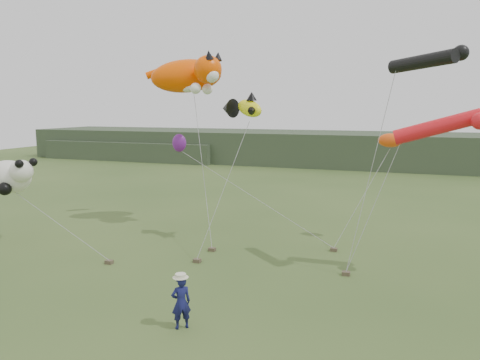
{
  "coord_description": "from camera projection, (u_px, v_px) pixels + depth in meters",
  "views": [
    {
      "loc": [
        5.93,
        -14.65,
        7.09
      ],
      "look_at": [
        -0.48,
        3.0,
        4.18
      ],
      "focal_mm": 35.0,
      "sensor_mm": 36.0,
      "label": 1
    }
  ],
  "objects": [
    {
      "name": "headland",
      "position": [
        333.0,
        149.0,
        58.96
      ],
      "size": [
        90.0,
        13.0,
        4.0
      ],
      "color": "#2D3D28",
      "rests_on": "ground"
    },
    {
      "name": "sandbag_anchors",
      "position": [
        239.0,
        258.0,
        21.93
      ],
      "size": [
        10.76,
        5.69,
        0.17
      ],
      "color": "brown",
      "rests_on": "ground"
    },
    {
      "name": "cat_kite",
      "position": [
        191.0,
        75.0,
        27.13
      ],
      "size": [
        5.61,
        4.04,
        2.45
      ],
      "color": "#FF5100",
      "rests_on": "ground"
    },
    {
      "name": "misc_kites",
      "position": [
        287.0,
        142.0,
        25.79
      ],
      "size": [
        13.02,
        1.11,
        1.3
      ],
      "color": "#F04D0F",
      "rests_on": "ground"
    },
    {
      "name": "festival_attendant",
      "position": [
        181.0,
        302.0,
        15.05
      ],
      "size": [
        0.76,
        0.74,
        1.75
      ],
      "primitive_type": "imported",
      "rotation": [
        0.0,
        0.0,
        3.86
      ],
      "color": "#14164C",
      "rests_on": "ground"
    },
    {
      "name": "panda_kite",
      "position": [
        11.0,
        176.0,
        24.4
      ],
      "size": [
        3.07,
        1.98,
        1.91
      ],
      "color": "white",
      "rests_on": "ground"
    },
    {
      "name": "fish_kite",
      "position": [
        242.0,
        108.0,
        23.75
      ],
      "size": [
        2.76,
        1.78,
        1.41
      ],
      "color": "#FAF718",
      "rests_on": "ground"
    },
    {
      "name": "tube_kites",
      "position": [
        438.0,
        99.0,
        18.74
      ],
      "size": [
        3.91,
        2.4,
        3.92
      ],
      "color": "black",
      "rests_on": "ground"
    },
    {
      "name": "ground",
      "position": [
        224.0,
        308.0,
        16.69
      ],
      "size": [
        120.0,
        120.0,
        0.0
      ],
      "primitive_type": "plane",
      "color": "#385123",
      "rests_on": "ground"
    }
  ]
}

